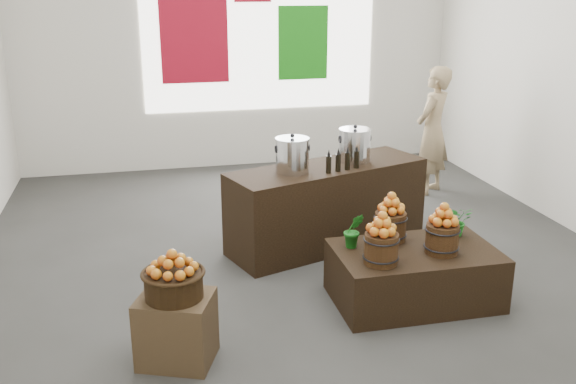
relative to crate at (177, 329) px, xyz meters
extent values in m
plane|color=#353432|center=(1.23, 1.39, -0.25)|extent=(7.00, 7.00, 0.00)
cube|color=silver|center=(1.23, 4.89, 1.75)|extent=(6.00, 0.04, 4.00)
cube|color=white|center=(1.53, 4.87, 1.75)|extent=(3.20, 0.02, 2.40)
cube|color=maroon|center=(0.63, 4.86, 1.65)|extent=(0.90, 0.04, 1.40)
cube|color=#188013|center=(2.13, 4.86, 1.45)|extent=(0.70, 0.04, 1.00)
cube|color=brown|center=(0.00, 0.00, 0.00)|extent=(0.60, 0.55, 0.49)
cylinder|color=black|center=(0.00, 0.00, 0.33)|extent=(0.39, 0.39, 0.18)
cube|color=black|center=(1.95, 0.46, -0.02)|extent=(1.31, 0.81, 0.45)
cylinder|color=#3C2710|center=(1.58, 0.28, 0.33)|extent=(0.26, 0.26, 0.24)
cylinder|color=#3C2710|center=(2.12, 0.36, 0.33)|extent=(0.26, 0.26, 0.24)
cylinder|color=#3C2710|center=(1.82, 0.70, 0.33)|extent=(0.26, 0.26, 0.24)
imported|color=#135D16|center=(2.41, 0.67, 0.34)|extent=(0.27, 0.24, 0.27)
imported|color=#135D16|center=(1.48, 0.62, 0.35)|extent=(0.17, 0.15, 0.29)
cube|color=black|center=(1.59, 1.76, 0.16)|extent=(2.09, 1.25, 0.82)
cylinder|color=silver|center=(1.21, 1.63, 0.73)|extent=(0.31, 0.31, 0.31)
cylinder|color=silver|center=(1.89, 1.87, 0.73)|extent=(0.31, 0.31, 0.31)
imported|color=tan|center=(3.31, 3.09, 0.54)|extent=(0.68, 0.66, 1.56)
camera|label=1|loc=(-0.14, -3.95, 2.27)|focal=40.00mm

